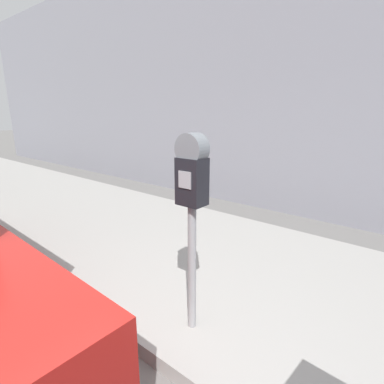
{
  "coord_description": "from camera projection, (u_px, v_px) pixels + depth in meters",
  "views": [
    {
      "loc": [
        1.19,
        -0.35,
        1.74
      ],
      "look_at": [
        -0.06,
        1.19,
        1.2
      ],
      "focal_mm": 28.0,
      "sensor_mm": 36.0,
      "label": 1
    }
  ],
  "objects": [
    {
      "name": "parking_meter",
      "position": [
        192.0,
        192.0,
        2.06
      ],
      "size": [
        0.21,
        0.15,
        1.48
      ],
      "color": "gray",
      "rests_on": "sidewalk"
    },
    {
      "name": "building_facade",
      "position": [
        348.0,
        63.0,
        4.33
      ],
      "size": [
        24.0,
        0.3,
        4.82
      ],
      "color": "gray",
      "rests_on": "ground_plane"
    },
    {
      "name": "sidewalk",
      "position": [
        258.0,
        280.0,
        3.07
      ],
      "size": [
        24.0,
        2.8,
        0.12
      ],
      "color": "#9E9B96",
      "rests_on": "ground_plane"
    }
  ]
}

